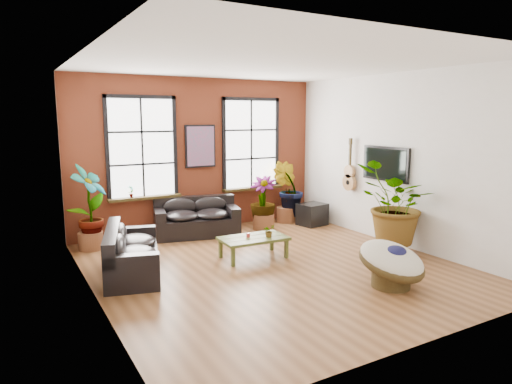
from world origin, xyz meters
TOP-DOWN VIEW (x-y plane):
  - room at (0.00, 0.15)m, footprint 6.04×6.54m
  - sofa_back at (-0.34, 2.70)m, footprint 1.99×1.30m
  - sofa_left at (-2.29, 0.89)m, footprint 1.33×2.13m
  - coffee_table at (-0.05, 0.60)m, footprint 1.27×0.76m
  - papasan_chair at (1.08, -1.75)m, footprint 1.25×1.26m
  - poster at (0.00, 3.18)m, footprint 0.74×0.06m
  - tv_wall_unit at (2.93, 0.60)m, footprint 0.13×1.86m
  - media_box at (2.49, 2.19)m, footprint 0.71×0.63m
  - pot_back_left at (-2.60, 2.70)m, footprint 0.55×0.55m
  - pot_back_right at (2.15, 2.80)m, footprint 0.59×0.59m
  - pot_right_wall at (2.45, -0.46)m, footprint 0.63×0.63m
  - pot_mid at (1.24, 2.40)m, footprint 0.66×0.66m
  - floor_plant_back_left at (-2.59, 2.68)m, footprint 0.98×0.98m
  - floor_plant_back_right at (2.18, 2.80)m, footprint 0.96×0.94m
  - floor_plant_right_wall at (2.46, -0.47)m, footprint 1.66×1.51m
  - floor_plant_mid at (1.24, 2.44)m, footprint 0.88×0.88m
  - table_plant at (0.21, 0.48)m, footprint 0.26×0.24m
  - sill_plant_left at (-1.65, 3.13)m, footprint 0.17×0.17m
  - sill_plant_right at (1.70, 3.13)m, footprint 0.19×0.19m

SIDE VIEW (x-z plane):
  - pot_back_left at x=-2.60m, z-range 0.00..0.35m
  - pot_mid at x=1.24m, z-range 0.00..0.36m
  - pot_back_right at x=2.15m, z-range 0.00..0.37m
  - pot_right_wall at x=2.45m, z-range 0.00..0.37m
  - media_box at x=2.49m, z-range 0.00..0.53m
  - coffee_table at x=-0.05m, z-range 0.11..0.59m
  - sofa_left at x=-2.29m, z-range -0.04..0.75m
  - sofa_back at x=-0.34m, z-range -0.04..0.80m
  - papasan_chair at x=1.08m, z-range 0.01..0.79m
  - table_plant at x=0.21m, z-range 0.40..0.64m
  - floor_plant_mid at x=1.24m, z-range 0.14..1.25m
  - floor_plant_back_right at x=2.18m, z-range 0.15..1.51m
  - floor_plant_back_left at x=-2.59m, z-range 0.15..1.72m
  - floor_plant_right_wall at x=2.46m, z-range 0.16..1.76m
  - sill_plant_left at x=-1.65m, z-range 0.90..1.17m
  - sill_plant_right at x=1.70m, z-range 0.90..1.17m
  - tv_wall_unit at x=2.93m, z-range 0.94..2.14m
  - room at x=0.00m, z-range -0.02..3.52m
  - poster at x=0.00m, z-range 1.46..2.44m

